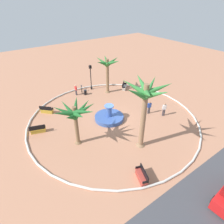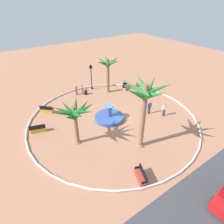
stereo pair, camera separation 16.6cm
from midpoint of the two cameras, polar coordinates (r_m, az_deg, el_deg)
The scene contains 17 objects.
ground_plane at distance 22.42m, azimuth 0.15°, elevation -2.16°, with size 80.00×80.00×0.00m, color tan.
plaza_curb at distance 22.37m, azimuth 0.15°, elevation -1.95°, with size 19.49×19.49×0.20m, color silver.
fountain at distance 22.28m, azimuth -1.07°, elevation -1.53°, with size 3.37×3.37×1.87m.
palm_tree_near_fountain at distance 17.42m, azimuth -11.30°, elevation -0.50°, with size 4.02×3.93×4.42m.
palm_tree_by_curb at distance 16.15m, azimuth 9.72°, elevation 3.79°, with size 4.12×4.32×6.77m.
palm_tree_mid_plaza at distance 27.11m, azimuth -1.60°, elevation 13.43°, with size 3.80×3.70×5.23m.
bench_east at distance 21.72m, azimuth -21.57°, elevation -4.99°, with size 1.68×0.98×1.00m.
bench_west at distance 28.60m, azimuth 10.21°, elevation 6.24°, with size 1.68×0.98×1.00m.
bench_north at distance 16.05m, azimuth 8.59°, elevation -18.63°, with size 1.04×1.67×1.00m.
bench_southeast at distance 24.79m, azimuth -19.19°, elevation 0.47°, with size 1.48×1.49×1.00m.
bench_southwest at distance 29.48m, azimuth 3.51°, elevation 7.53°, with size 1.52×1.45×1.00m.
lamppost at distance 28.81m, azimuth -6.60°, elevation 10.95°, with size 0.32×0.32×3.89m.
trash_bin at distance 28.00m, azimuth -8.19°, elevation 5.92°, with size 0.46×0.46×0.73m.
bicycle_red_frame at distance 29.23m, azimuth -9.30°, elevation 7.00°, with size 0.84×1.56×0.94m.
person_cyclist_helmet at distance 27.90m, azimuth -10.97°, elevation 6.70°, with size 0.22×0.53×1.59m.
person_cyclist_photo at distance 23.42m, azimuth 10.93°, elevation 1.53°, with size 0.50×0.31×1.66m.
person_pedestrian_stroll at distance 23.39m, azimuth 15.21°, elevation 0.93°, with size 0.48×0.34×1.69m.
Camera 1 is at (10.81, 14.96, 12.74)m, focal length 30.44 mm.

